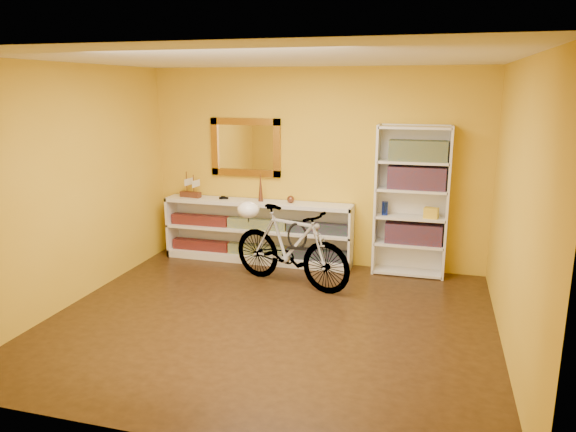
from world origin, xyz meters
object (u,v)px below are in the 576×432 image
(bookcase, at_px, (411,202))
(bicycle, at_px, (290,246))
(console_unit, at_px, (257,231))
(helmet, at_px, (248,210))

(bookcase, height_order, bicycle, bookcase)
(console_unit, distance_m, bookcase, 2.09)
(console_unit, bearing_deg, bookcase, 0.71)
(console_unit, bearing_deg, helmet, -82.41)
(console_unit, xyz_separation_m, bicycle, (0.67, -0.76, 0.06))
(bicycle, bearing_deg, helmet, 90.00)
(bicycle, relative_size, helmet, 5.92)
(bookcase, bearing_deg, helmet, -163.32)
(console_unit, height_order, helmet, helmet)
(console_unit, height_order, bicycle, bicycle)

